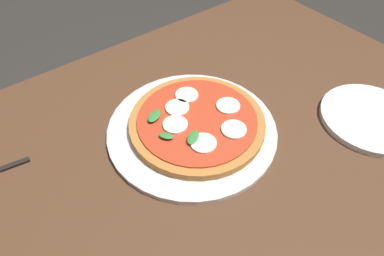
{
  "coord_description": "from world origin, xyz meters",
  "views": [
    {
      "loc": [
        0.25,
        0.36,
        1.31
      ],
      "look_at": [
        -0.06,
        -0.04,
        0.77
      ],
      "focal_mm": 31.19,
      "sensor_mm": 36.0,
      "label": 1
    }
  ],
  "objects_px": {
    "dining_table": "(181,181)",
    "serving_tray": "(192,129)",
    "knife": "(0,170)",
    "pizza": "(197,122)",
    "plate_white": "(370,118)"
  },
  "relations": [
    {
      "from": "dining_table",
      "to": "serving_tray",
      "type": "bearing_deg",
      "value": -148.32
    },
    {
      "from": "knife",
      "to": "pizza",
      "type": "bearing_deg",
      "value": 158.65
    },
    {
      "from": "serving_tray",
      "to": "knife",
      "type": "relative_size",
      "value": 2.38
    },
    {
      "from": "serving_tray",
      "to": "dining_table",
      "type": "bearing_deg",
      "value": 31.68
    },
    {
      "from": "dining_table",
      "to": "serving_tray",
      "type": "height_order",
      "value": "serving_tray"
    },
    {
      "from": "serving_tray",
      "to": "pizza",
      "type": "relative_size",
      "value": 1.25
    },
    {
      "from": "serving_tray",
      "to": "pizza",
      "type": "xyz_separation_m",
      "value": [
        -0.01,
        0.0,
        0.02
      ]
    },
    {
      "from": "serving_tray",
      "to": "plate_white",
      "type": "height_order",
      "value": "plate_white"
    },
    {
      "from": "knife",
      "to": "dining_table",
      "type": "bearing_deg",
      "value": 149.26
    },
    {
      "from": "pizza",
      "to": "knife",
      "type": "relative_size",
      "value": 1.9
    },
    {
      "from": "dining_table",
      "to": "knife",
      "type": "height_order",
      "value": "knife"
    },
    {
      "from": "dining_table",
      "to": "knife",
      "type": "relative_size",
      "value": 9.14
    },
    {
      "from": "dining_table",
      "to": "knife",
      "type": "distance_m",
      "value": 0.38
    },
    {
      "from": "serving_tray",
      "to": "plate_white",
      "type": "distance_m",
      "value": 0.42
    },
    {
      "from": "plate_white",
      "to": "dining_table",
      "type": "bearing_deg",
      "value": -24.47
    }
  ]
}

